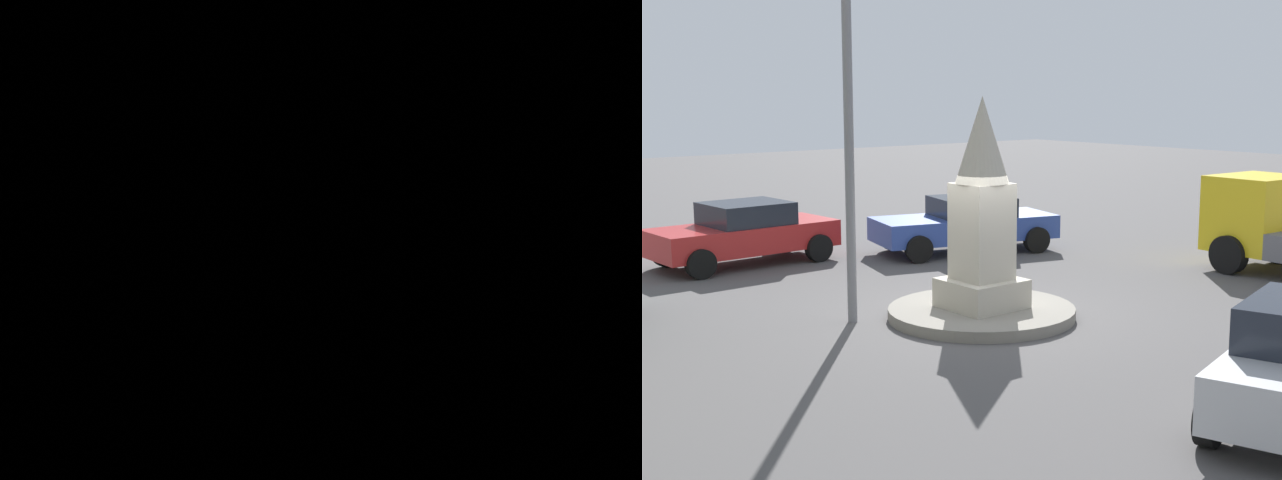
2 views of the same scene
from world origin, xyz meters
TOP-DOWN VIEW (x-y plane):
  - ground_plane at (0.00, 0.00)m, footprint 80.00×80.00m
  - traffic_island at (0.00, 0.00)m, footprint 3.27×3.27m
  - monument at (0.00, 0.00)m, footprint 1.23×1.23m
  - streetlamp at (1.19, 1.89)m, footprint 3.63×0.28m
  - car_blue_waiting at (5.11, -3.88)m, footprint 2.85×4.71m
  - car_red_passing at (7.09, 1.03)m, footprint 2.09×4.21m

SIDE VIEW (x-z plane):
  - ground_plane at x=0.00m, z-range 0.00..0.00m
  - traffic_island at x=0.00m, z-range 0.00..0.19m
  - car_blue_waiting at x=5.11m, z-range 0.02..1.37m
  - car_red_passing at x=7.09m, z-range 0.02..1.44m
  - monument at x=0.00m, z-range 0.07..3.71m
  - streetlamp at x=1.19m, z-range 0.82..8.71m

